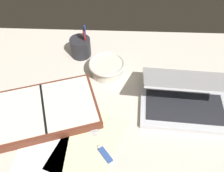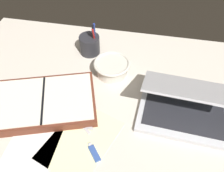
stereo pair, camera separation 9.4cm
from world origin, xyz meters
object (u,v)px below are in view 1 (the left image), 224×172
bowl (107,68)px  pen_cup (81,47)px  scissors (77,124)px  planner (44,110)px  laptop (186,99)px

bowl → pen_cup: (-12.69, 11.97, 1.06)cm
scissors → planner: bearing=-173.2°
scissors → laptop: bearing=39.5°
pen_cup → scissors: size_ratio=1.34×
pen_cup → scissors: 38.91cm
laptop → planner: size_ratio=0.77×
laptop → pen_cup: pen_cup is taller
pen_cup → scissors: bearing=-85.5°
pen_cup → scissors: pen_cup is taller
pen_cup → planner: 35.64cm
bowl → scissors: bowl is taller
bowl → planner: size_ratio=0.35×
pen_cup → scissors: (3.03, -38.57, -4.18)cm
laptop → scissors: bearing=-162.7°
planner → scissors: bearing=-37.5°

